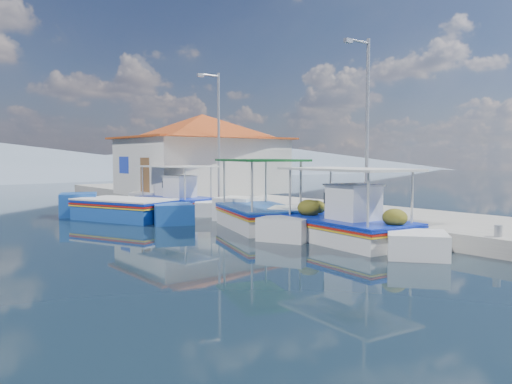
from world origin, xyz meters
TOP-DOWN VIEW (x-y plane):
  - ground at (0.00, 0.00)m, footprint 160.00×160.00m
  - quay at (5.90, 6.00)m, footprint 5.00×44.00m
  - bollards at (3.80, 5.25)m, footprint 0.20×17.20m
  - main_caique at (2.32, 0.91)m, footprint 2.65×7.43m
  - caique_green_canopy at (2.06, 4.79)m, footprint 3.70×6.92m
  - caique_blue_hull at (-0.62, 10.16)m, footprint 3.87×6.63m
  - caique_far at (2.53, 11.49)m, footprint 2.70×6.66m
  - harbor_building at (6.20, 15.00)m, footprint 10.49×10.49m
  - lamp_post_near at (4.51, 2.00)m, footprint 1.21×0.14m
  - lamp_post_far at (4.51, 11.00)m, footprint 1.21×0.14m
  - mountain_ridge at (6.54, 56.00)m, footprint 171.40×96.00m

SIDE VIEW (x-z plane):
  - ground at x=0.00m, z-range 0.00..0.00m
  - quay at x=5.90m, z-range 0.00..0.50m
  - caique_blue_hull at x=-0.62m, z-range -0.29..0.98m
  - caique_green_canopy at x=2.06m, z-range -0.96..1.78m
  - caique_far at x=2.53m, z-range -0.74..1.62m
  - main_caique at x=2.32m, z-range -0.76..1.70m
  - bollards at x=3.80m, z-range 0.50..0.80m
  - mountain_ridge at x=6.54m, z-range -0.71..4.79m
  - harbor_building at x=6.20m, z-range 0.58..4.98m
  - lamp_post_near at x=4.51m, z-range 0.85..6.85m
  - lamp_post_far at x=4.51m, z-range 0.85..6.85m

